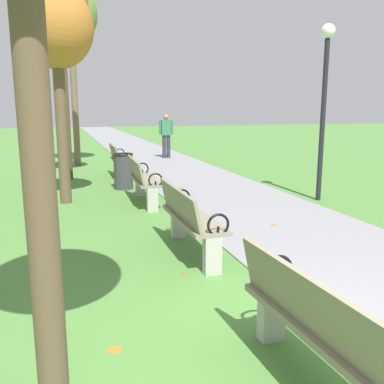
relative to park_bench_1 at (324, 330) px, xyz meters
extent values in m
cube|color=gray|center=(1.87, 17.87, -0.48)|extent=(2.73, 44.00, 0.02)
cube|color=gray|center=(0.05, 0.00, -0.01)|extent=(0.50, 1.62, 0.05)
cube|color=gray|center=(-0.14, -0.01, 0.21)|extent=(0.18, 1.60, 0.40)
cube|color=#A8A59E|center=(0.03, 0.74, -0.26)|extent=(0.20, 0.13, 0.45)
torus|color=black|center=(0.08, 0.76, 0.10)|extent=(0.27, 0.04, 0.27)
cylinder|color=black|center=(0.08, 0.76, 0.02)|extent=(0.03, 0.03, 0.12)
cube|color=gray|center=(0.05, 2.95, -0.01)|extent=(0.45, 1.60, 0.05)
cube|color=gray|center=(-0.14, 2.95, 0.21)|extent=(0.13, 1.60, 0.40)
cube|color=#A8A59E|center=(0.05, 2.21, -0.26)|extent=(0.20, 0.12, 0.45)
cube|color=#A8A59E|center=(0.06, 3.69, -0.26)|extent=(0.20, 0.12, 0.45)
torus|color=black|center=(0.11, 2.19, 0.10)|extent=(0.27, 0.03, 0.27)
cylinder|color=black|center=(0.11, 2.19, 0.02)|extent=(0.03, 0.03, 0.12)
torus|color=black|center=(0.12, 3.71, 0.10)|extent=(0.27, 0.03, 0.27)
cylinder|color=black|center=(0.12, 3.71, 0.02)|extent=(0.03, 0.03, 0.12)
cube|color=gray|center=(0.05, 6.08, -0.01)|extent=(0.50, 1.61, 0.05)
cube|color=gray|center=(-0.14, 6.09, 0.21)|extent=(0.18, 1.60, 0.40)
cube|color=#A8A59E|center=(0.03, 5.34, -0.26)|extent=(0.20, 0.13, 0.45)
cube|color=#A8A59E|center=(0.08, 6.82, -0.26)|extent=(0.20, 0.13, 0.45)
torus|color=black|center=(0.09, 5.32, 0.10)|extent=(0.27, 0.04, 0.27)
cylinder|color=black|center=(0.09, 5.32, 0.02)|extent=(0.03, 0.03, 0.12)
torus|color=black|center=(0.14, 6.84, 0.10)|extent=(0.27, 0.04, 0.27)
cylinder|color=black|center=(0.14, 6.84, 0.02)|extent=(0.03, 0.03, 0.12)
cube|color=gray|center=(0.05, 9.41, -0.01)|extent=(0.47, 1.61, 0.05)
cube|color=gray|center=(-0.14, 9.41, 0.21)|extent=(0.15, 1.60, 0.40)
cube|color=#A8A59E|center=(0.04, 8.67, -0.26)|extent=(0.20, 0.12, 0.45)
cube|color=#A8A59E|center=(0.07, 10.15, -0.26)|extent=(0.20, 0.12, 0.45)
torus|color=black|center=(0.10, 8.65, 0.10)|extent=(0.27, 0.03, 0.27)
cylinder|color=black|center=(0.10, 8.65, 0.02)|extent=(0.03, 0.03, 0.12)
torus|color=black|center=(0.13, 10.17, 0.10)|extent=(0.27, 0.03, 0.27)
cylinder|color=black|center=(0.13, 10.17, 0.02)|extent=(0.03, 0.03, 0.12)
cylinder|color=brown|center=(-1.68, 0.34, 1.00)|extent=(0.18, 0.18, 2.98)
cylinder|color=brown|center=(-1.48, 6.60, 0.96)|extent=(0.22, 0.22, 2.88)
ellipsoid|color=#B26B28|center=(-1.48, 6.60, 2.88)|extent=(1.40, 1.40, 1.54)
cylinder|color=#4C3D2D|center=(-1.33, 9.60, 1.52)|extent=(0.19, 0.19, 4.01)
ellipsoid|color=#B26B28|center=(-1.33, 9.60, 4.02)|extent=(1.41, 1.41, 1.55)
cylinder|color=brown|center=(-0.98, 12.30, 1.59)|extent=(0.20, 0.20, 4.15)
ellipsoid|color=#5B8438|center=(-0.98, 12.30, 4.25)|extent=(1.68, 1.68, 1.84)
cylinder|color=#2D2D38|center=(2.22, 13.33, -0.04)|extent=(0.14, 0.14, 0.85)
cylinder|color=#2D2D38|center=(2.38, 13.31, -0.04)|extent=(0.14, 0.14, 0.85)
cube|color=#33724C|center=(2.30, 13.32, 0.66)|extent=(0.37, 0.27, 0.56)
sphere|color=#9E7051|center=(2.30, 13.32, 1.05)|extent=(0.20, 0.20, 0.20)
cylinder|color=#33724C|center=(2.08, 13.35, 0.66)|extent=(0.09, 0.09, 0.52)
cylinder|color=#33724C|center=(2.52, 13.29, 0.66)|extent=(0.09, 0.09, 0.52)
cylinder|color=#38383D|center=(-0.15, 7.73, -0.09)|extent=(0.44, 0.44, 0.80)
torus|color=black|center=(-0.15, 7.73, 0.33)|extent=(0.48, 0.48, 0.04)
cylinder|color=black|center=(3.53, 5.29, 1.11)|extent=(0.10, 0.10, 3.20)
sphere|color=white|center=(3.53, 5.29, 2.85)|extent=(0.28, 0.28, 0.28)
cylinder|color=#AD6B23|center=(1.68, 3.77, -0.46)|extent=(0.11, 0.11, 0.00)
cylinder|color=gold|center=(2.97, 5.71, -0.46)|extent=(0.15, 0.15, 0.00)
cylinder|color=#AD6B23|center=(-0.25, 9.75, -0.48)|extent=(0.11, 0.11, 0.00)
cylinder|color=#BC842D|center=(-1.54, 7.06, -0.48)|extent=(0.08, 0.08, 0.00)
cylinder|color=gold|center=(0.36, 1.39, -0.48)|extent=(0.15, 0.15, 0.00)
cylinder|color=brown|center=(-0.82, 11.93, -0.48)|extent=(0.15, 0.15, 0.00)
cylinder|color=brown|center=(-1.80, 4.35, -0.48)|extent=(0.14, 0.14, 0.00)
cylinder|color=brown|center=(-0.28, 2.30, -0.48)|extent=(0.10, 0.10, 0.00)
cylinder|color=#AD6B23|center=(-1.24, 0.97, -0.48)|extent=(0.12, 0.12, 0.00)
cylinder|color=#BC842D|center=(-0.97, 8.30, -0.48)|extent=(0.09, 0.09, 0.00)
camera|label=1|loc=(-1.57, -2.13, 1.41)|focal=39.59mm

